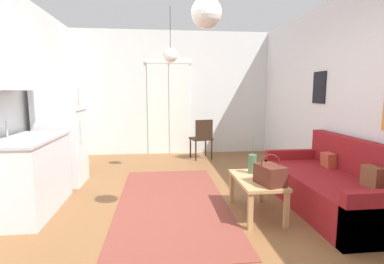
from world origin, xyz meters
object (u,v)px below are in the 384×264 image
object	(u,v)px
couch	(336,188)
bamboo_vase	(252,164)
handbag	(270,175)
accent_chair	(202,137)
coffee_table	(257,184)
refrigerator	(61,127)
pendant_lamp_near	(206,13)
pendant_lamp_far	(170,55)

from	to	relation	value
couch	bamboo_vase	bearing A→B (deg)	170.05
bamboo_vase	handbag	bearing A→B (deg)	-83.71
couch	accent_chair	world-z (taller)	same
coffee_table	bamboo_vase	distance (m)	0.29
refrigerator	coffee_table	bearing A→B (deg)	-29.29
coffee_table	pendant_lamp_near	world-z (taller)	pendant_lamp_near
handbag	pendant_lamp_near	bearing A→B (deg)	-166.03
coffee_table	accent_chair	xyz separation A→B (m)	(-0.22, 2.89, 0.11)
bamboo_vase	accent_chair	bearing A→B (deg)	94.94
accent_chair	pendant_lamp_near	distance (m)	3.74
couch	handbag	size ratio (longest dim) A/B	5.30
pendant_lamp_near	pendant_lamp_far	xyz separation A→B (m)	(-0.24, 2.14, -0.13)
handbag	accent_chair	world-z (taller)	accent_chair
bamboo_vase	refrigerator	distance (m)	2.94
accent_chair	pendant_lamp_near	bearing A→B (deg)	68.88
handbag	accent_chair	size ratio (longest dim) A/B	0.44
accent_chair	pendant_lamp_far	xyz separation A→B (m)	(-0.70, -1.17, 1.54)
coffee_table	pendant_lamp_near	size ratio (longest dim) A/B	1.11
handbag	refrigerator	size ratio (longest dim) A/B	0.21
pendant_lamp_far	accent_chair	bearing A→B (deg)	58.96
pendant_lamp_far	refrigerator	bearing A→B (deg)	-171.69
accent_chair	pendant_lamp_far	size ratio (longest dim) A/B	0.96
coffee_table	refrigerator	xyz separation A→B (m)	(-2.63, 1.47, 0.52)
accent_chair	bamboo_vase	bearing A→B (deg)	81.73
accent_chair	pendant_lamp_far	world-z (taller)	pendant_lamp_far
handbag	bamboo_vase	bearing A→B (deg)	96.29
coffee_table	handbag	world-z (taller)	handbag
bamboo_vase	couch	bearing A→B (deg)	-9.95
pendant_lamp_far	bamboo_vase	bearing A→B (deg)	-58.10
bamboo_vase	accent_chair	world-z (taller)	bamboo_vase
bamboo_vase	pendant_lamp_far	size ratio (longest dim) A/B	0.51
coffee_table	pendant_lamp_near	bearing A→B (deg)	-148.39
bamboo_vase	accent_chair	xyz separation A→B (m)	(-0.23, 2.67, -0.07)
couch	refrigerator	xyz separation A→B (m)	(-3.65, 1.43, 0.62)
couch	refrigerator	world-z (taller)	refrigerator
refrigerator	pendant_lamp_near	xyz separation A→B (m)	(1.95, -1.89, 1.27)
accent_chair	coffee_table	bearing A→B (deg)	81.05
accent_chair	pendant_lamp_far	bearing A→B (deg)	45.75
handbag	refrigerator	world-z (taller)	refrigerator
refrigerator	bamboo_vase	bearing A→B (deg)	-25.34
couch	pendant_lamp_near	distance (m)	2.58
accent_chair	couch	bearing A→B (deg)	100.26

